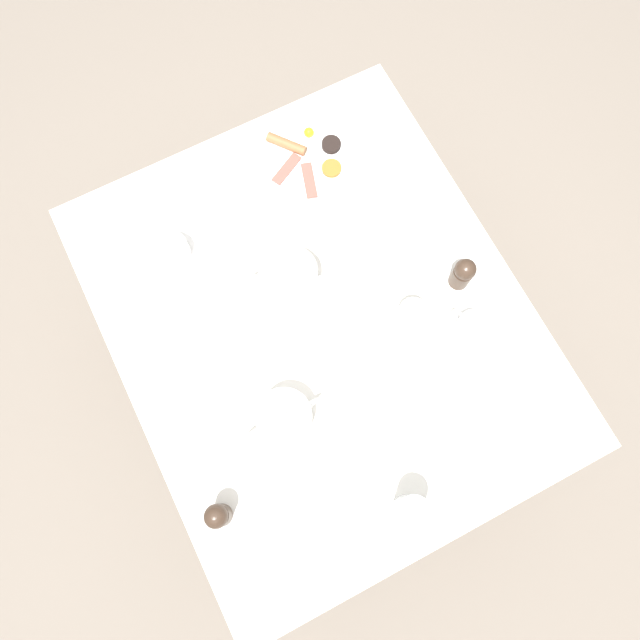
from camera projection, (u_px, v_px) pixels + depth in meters
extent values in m
plane|color=#70665B|center=(320.00, 376.00, 2.28)|extent=(8.00, 8.00, 0.00)
cube|color=silver|center=(320.00, 324.00, 1.58)|extent=(1.00, 1.20, 0.03)
cylinder|color=brown|center=(267.00, 597.00, 1.75)|extent=(0.04, 0.04, 0.71)
cylinder|color=brown|center=(538.00, 448.00, 1.86)|extent=(0.04, 0.04, 0.71)
cylinder|color=brown|center=(119.00, 269.00, 2.01)|extent=(0.04, 0.04, 0.71)
cylinder|color=brown|center=(363.00, 156.00, 2.12)|extent=(0.04, 0.04, 0.71)
cylinder|color=white|center=(309.00, 159.00, 1.68)|extent=(0.27, 0.27, 0.01)
cylinder|color=white|center=(309.00, 135.00, 1.69)|extent=(0.07, 0.07, 0.00)
sphere|color=yellow|center=(309.00, 132.00, 1.68)|extent=(0.03, 0.03, 0.03)
cylinder|color=brown|center=(287.00, 144.00, 1.67)|extent=(0.09, 0.10, 0.03)
cube|color=#B74C42|center=(287.00, 169.00, 1.66)|extent=(0.10, 0.07, 0.01)
cube|color=#B74C42|center=(309.00, 181.00, 1.65)|extent=(0.06, 0.11, 0.01)
cylinder|color=#D16023|center=(332.00, 168.00, 1.66)|extent=(0.05, 0.05, 0.01)
cylinder|color=black|center=(331.00, 145.00, 1.67)|extent=(0.05, 0.05, 0.02)
cylinder|color=white|center=(284.00, 418.00, 1.45)|extent=(0.13, 0.13, 0.09)
cylinder|color=white|center=(283.00, 415.00, 1.41)|extent=(0.09, 0.09, 0.01)
sphere|color=white|center=(283.00, 414.00, 1.40)|extent=(0.02, 0.02, 0.02)
cone|color=white|center=(314.00, 401.00, 1.46)|extent=(0.05, 0.02, 0.04)
torus|color=white|center=(258.00, 432.00, 1.44)|extent=(0.07, 0.01, 0.07)
cylinder|color=white|center=(292.00, 276.00, 1.55)|extent=(0.13, 0.13, 0.09)
cylinder|color=white|center=(291.00, 270.00, 1.50)|extent=(0.09, 0.09, 0.01)
sphere|color=white|center=(291.00, 268.00, 1.49)|extent=(0.02, 0.02, 0.02)
cone|color=white|center=(323.00, 278.00, 1.54)|extent=(0.05, 0.04, 0.04)
torus|color=white|center=(264.00, 274.00, 1.55)|extent=(0.07, 0.05, 0.07)
cylinder|color=white|center=(470.00, 332.00, 1.55)|extent=(0.14, 0.14, 0.01)
cylinder|color=white|center=(473.00, 329.00, 1.52)|extent=(0.09, 0.09, 0.06)
cylinder|color=olive|center=(473.00, 330.00, 1.53)|extent=(0.08, 0.08, 0.04)
torus|color=white|center=(459.00, 316.00, 1.53)|extent=(0.02, 0.04, 0.04)
cylinder|color=white|center=(175.00, 255.00, 1.61)|extent=(0.14, 0.14, 0.01)
cylinder|color=white|center=(172.00, 251.00, 1.58)|extent=(0.09, 0.09, 0.06)
cylinder|color=olive|center=(173.00, 252.00, 1.58)|extent=(0.08, 0.08, 0.04)
torus|color=white|center=(155.00, 257.00, 1.57)|extent=(0.04, 0.01, 0.04)
cylinder|color=white|center=(410.00, 319.00, 1.50)|extent=(0.07, 0.07, 0.12)
cylinder|color=white|center=(410.00, 511.00, 1.38)|extent=(0.07, 0.07, 0.13)
cylinder|color=white|center=(385.00, 273.00, 1.56)|extent=(0.06, 0.06, 0.06)
torus|color=white|center=(395.00, 267.00, 1.57)|extent=(0.04, 0.01, 0.04)
cylinder|color=#38281E|center=(220.00, 516.00, 1.40)|extent=(0.05, 0.05, 0.07)
sphere|color=#38281E|center=(216.00, 516.00, 1.35)|extent=(0.05, 0.05, 0.05)
cylinder|color=#38281E|center=(461.00, 277.00, 1.56)|extent=(0.05, 0.05, 0.07)
sphere|color=#38281E|center=(465.00, 269.00, 1.51)|extent=(0.05, 0.05, 0.05)
cube|color=white|center=(396.00, 216.00, 1.64)|extent=(0.15, 0.11, 0.01)
cube|color=silver|center=(517.00, 428.00, 1.49)|extent=(0.13, 0.14, 0.00)
cube|color=silver|center=(422.00, 420.00, 1.49)|extent=(0.20, 0.03, 0.00)
cube|color=silver|center=(322.00, 523.00, 1.43)|extent=(0.09, 0.15, 0.00)
cube|color=silver|center=(180.00, 343.00, 1.54)|extent=(0.14, 0.12, 0.00)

